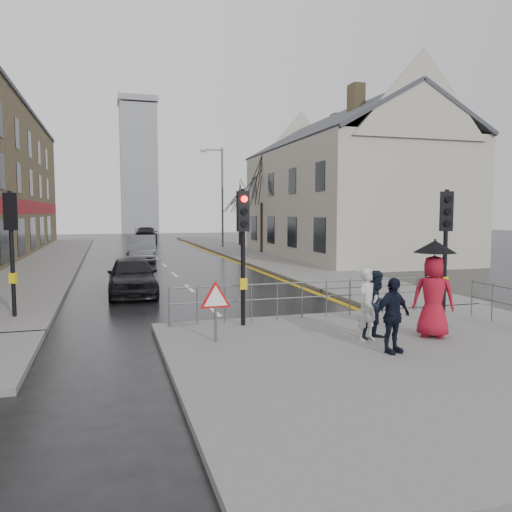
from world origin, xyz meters
TOP-DOWN VIEW (x-y plane):
  - ground at (0.00, 0.00)m, footprint 120.00×120.00m
  - near_pavement at (3.00, -3.50)m, footprint 10.00×9.00m
  - left_pavement at (-6.50, 23.00)m, footprint 4.00×44.00m
  - right_pavement at (6.50, 25.00)m, footprint 4.00×40.00m
  - pavement_bridge_right at (6.50, 3.00)m, footprint 4.00×4.20m
  - building_right_cream at (12.00, 18.00)m, footprint 9.00×16.40m
  - church_tower at (1.50, 62.00)m, footprint 5.00×5.00m
  - traffic_signal_near_left at (0.20, 0.20)m, footprint 0.28×0.27m
  - traffic_signal_near_right at (5.20, -1.00)m, footprint 0.34×0.33m
  - traffic_signal_far_left at (-5.50, 3.00)m, footprint 0.34×0.33m
  - guard_railing_front at (1.95, 0.60)m, footprint 7.14×0.04m
  - warning_sign at (-0.80, -1.21)m, footprint 0.80×0.07m
  - street_lamp at (5.82, 28.00)m, footprint 1.83×0.25m
  - tree_near at (7.50, 22.00)m, footprint 2.40×2.40m
  - tree_far at (8.00, 30.00)m, footprint 2.40×2.40m
  - pedestrian_a at (2.43, -2.06)m, footprint 0.69×0.59m
  - pedestrian_b at (2.71, -1.98)m, footprint 0.87×0.75m
  - pedestrian_with_umbrella at (4.01, -2.20)m, footprint 1.09×1.00m
  - pedestrian_d at (2.43, -3.05)m, footprint 0.96×0.57m
  - car_parked at (-2.20, 6.49)m, footprint 1.75×4.19m
  - car_mid at (-1.04, 19.10)m, footprint 2.03×4.87m
  - car_far at (0.57, 37.50)m, footprint 2.67×5.52m

SIDE VIEW (x-z plane):
  - ground at x=0.00m, z-range 0.00..0.00m
  - near_pavement at x=3.00m, z-range 0.00..0.14m
  - left_pavement at x=-6.50m, z-range 0.00..0.14m
  - right_pavement at x=6.50m, z-range 0.00..0.14m
  - pavement_bridge_right at x=6.50m, z-range 0.00..0.14m
  - car_parked at x=-2.20m, z-range 0.00..1.42m
  - car_far at x=0.57m, z-range 0.00..1.55m
  - car_mid at x=-1.04m, z-range 0.00..1.57m
  - guard_railing_front at x=1.95m, z-range 0.36..1.36m
  - pedestrian_d at x=2.43m, z-range 0.14..1.67m
  - pedestrian_b at x=2.71m, z-range 0.14..1.68m
  - pedestrian_a at x=2.43m, z-range 0.14..1.75m
  - warning_sign at x=-0.80m, z-range 0.37..1.72m
  - pedestrian_with_umbrella at x=4.01m, z-range 0.20..2.40m
  - traffic_signal_near_left at x=0.20m, z-range 0.76..4.16m
  - traffic_signal_near_right at x=5.20m, z-range 0.76..4.16m
  - traffic_signal_far_left at x=-5.50m, z-range 0.76..4.16m
  - tree_far at x=8.00m, z-range 1.60..7.24m
  - street_lamp at x=5.82m, z-range 0.71..8.71m
  - building_right_cream at x=12.00m, z-range -0.27..9.83m
  - tree_near at x=7.50m, z-range 1.85..8.43m
  - church_tower at x=1.50m, z-range 0.00..18.00m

